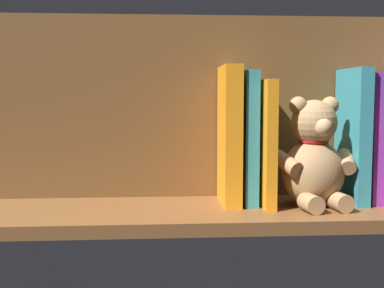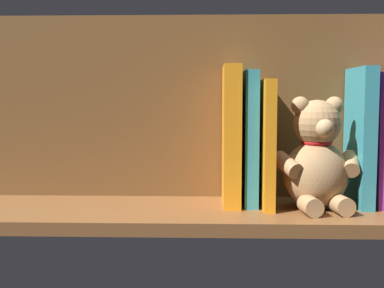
% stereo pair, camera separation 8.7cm
% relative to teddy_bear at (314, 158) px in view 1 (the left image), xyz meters
% --- Properties ---
extents(ground_plane, '(1.16, 0.24, 0.02)m').
position_rel_teddy_bear_xyz_m(ground_plane, '(0.21, -0.01, -0.10)').
color(ground_plane, brown).
extents(shelf_back_panel, '(1.16, 0.02, 0.35)m').
position_rel_teddy_bear_xyz_m(shelf_back_panel, '(0.21, -0.11, 0.09)').
color(shelf_back_panel, brown).
rests_on(shelf_back_panel, ground_plane).
extents(book_3, '(0.01, 0.13, 0.19)m').
position_rel_teddy_bear_xyz_m(book_3, '(-0.14, -0.03, 0.01)').
color(book_3, red).
rests_on(book_3, ground_plane).
extents(book_4, '(0.03, 0.11, 0.23)m').
position_rel_teddy_bear_xyz_m(book_4, '(-0.11, -0.04, 0.03)').
color(book_4, purple).
rests_on(book_4, ground_plane).
extents(book_5, '(0.02, 0.12, 0.24)m').
position_rel_teddy_bear_xyz_m(book_5, '(-0.08, -0.03, 0.04)').
color(book_5, teal).
rests_on(book_5, ground_plane).
extents(teddy_bear, '(0.16, 0.13, 0.19)m').
position_rel_teddy_bear_xyz_m(teddy_bear, '(0.00, 0.00, 0.00)').
color(teddy_bear, tan).
rests_on(teddy_bear, ground_plane).
extents(book_6, '(0.02, 0.14, 0.22)m').
position_rel_teddy_bear_xyz_m(book_6, '(0.08, -0.03, 0.03)').
color(book_6, orange).
rests_on(book_6, ground_plane).
extents(book_7, '(0.02, 0.11, 0.24)m').
position_rel_teddy_bear_xyz_m(book_7, '(0.11, -0.04, 0.03)').
color(book_7, teal).
rests_on(book_7, ground_plane).
extents(book_8, '(0.03, 0.12, 0.25)m').
position_rel_teddy_bear_xyz_m(book_8, '(0.14, -0.04, 0.04)').
color(book_8, orange).
rests_on(book_8, ground_plane).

